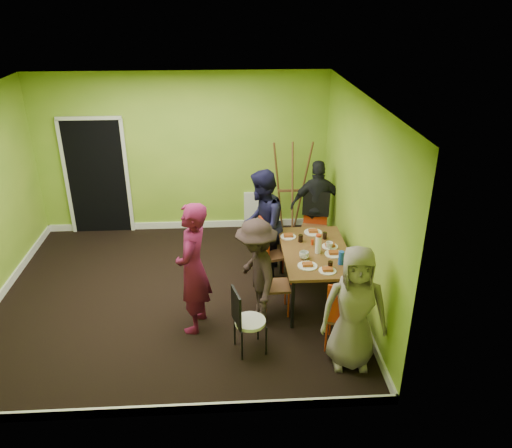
% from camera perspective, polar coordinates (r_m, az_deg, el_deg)
% --- Properties ---
extents(ground, '(5.00, 5.00, 0.00)m').
position_cam_1_polar(ground, '(7.33, -8.97, -7.99)').
color(ground, black).
rests_on(ground, ground).
extents(room_walls, '(5.04, 4.54, 2.82)m').
position_cam_1_polar(room_walls, '(6.88, -9.68, -0.89)').
color(room_walls, '#74A42A').
rests_on(room_walls, ground).
extents(dining_table, '(0.90, 1.50, 0.75)m').
position_cam_1_polar(dining_table, '(6.88, 6.80, -3.43)').
color(dining_table, black).
rests_on(dining_table, ground).
extents(chair_left_far, '(0.52, 0.52, 1.02)m').
position_cam_1_polar(chair_left_far, '(7.26, 1.74, -2.74)').
color(chair_left_far, red).
rests_on(chair_left_far, ground).
extents(chair_left_near, '(0.37, 0.37, 0.86)m').
position_cam_1_polar(chair_left_near, '(6.64, 1.69, -6.50)').
color(chair_left_near, red).
rests_on(chair_left_near, ground).
extents(chair_back_end, '(0.54, 0.59, 1.04)m').
position_cam_1_polar(chair_back_end, '(8.16, 6.83, 1.62)').
color(chair_back_end, red).
rests_on(chair_back_end, ground).
extents(chair_front_end, '(0.51, 0.51, 0.96)m').
position_cam_1_polar(chair_front_end, '(6.03, 9.94, -9.96)').
color(chair_front_end, red).
rests_on(chair_front_end, ground).
extents(chair_bentwood, '(0.42, 0.41, 0.86)m').
position_cam_1_polar(chair_bentwood, '(5.97, -1.24, -10.68)').
color(chair_bentwood, black).
rests_on(chair_bentwood, ground).
extents(easel, '(0.69, 0.64, 1.71)m').
position_cam_1_polar(easel, '(8.69, 4.05, 4.04)').
color(easel, brown).
rests_on(easel, ground).
extents(plate_near_left, '(0.23, 0.23, 0.01)m').
position_cam_1_polar(plate_near_left, '(7.18, 3.70, -1.45)').
color(plate_near_left, white).
rests_on(plate_near_left, dining_table).
extents(plate_near_right, '(0.26, 0.26, 0.01)m').
position_cam_1_polar(plate_near_right, '(6.46, 5.90, -4.79)').
color(plate_near_right, white).
rests_on(plate_near_right, dining_table).
extents(plate_far_back, '(0.26, 0.26, 0.01)m').
position_cam_1_polar(plate_far_back, '(7.34, 6.54, -0.95)').
color(plate_far_back, white).
rests_on(plate_far_back, dining_table).
extents(plate_far_front, '(0.22, 0.22, 0.01)m').
position_cam_1_polar(plate_far_front, '(6.39, 8.17, -5.31)').
color(plate_far_front, white).
rests_on(plate_far_front, dining_table).
extents(plate_wall_back, '(0.22, 0.22, 0.01)m').
position_cam_1_polar(plate_wall_back, '(6.98, 8.45, -2.55)').
color(plate_wall_back, white).
rests_on(plate_wall_back, dining_table).
extents(plate_wall_front, '(0.24, 0.24, 0.01)m').
position_cam_1_polar(plate_wall_front, '(6.79, 8.87, -3.41)').
color(plate_wall_front, white).
rests_on(plate_wall_front, dining_table).
extents(thermos, '(0.08, 0.08, 0.24)m').
position_cam_1_polar(thermos, '(6.75, 7.12, -2.35)').
color(thermos, white).
rests_on(thermos, dining_table).
extents(blue_bottle, '(0.07, 0.07, 0.18)m').
position_cam_1_polar(blue_bottle, '(6.53, 9.71, -3.83)').
color(blue_bottle, '#1747AF').
rests_on(blue_bottle, dining_table).
extents(orange_bottle, '(0.04, 0.04, 0.08)m').
position_cam_1_polar(orange_bottle, '(6.99, 6.46, -2.06)').
color(orange_bottle, red).
rests_on(orange_bottle, dining_table).
extents(glass_mid, '(0.06, 0.06, 0.11)m').
position_cam_1_polar(glass_mid, '(7.04, 5.11, -1.65)').
color(glass_mid, black).
rests_on(glass_mid, dining_table).
extents(glass_back, '(0.06, 0.06, 0.10)m').
position_cam_1_polar(glass_back, '(7.17, 7.87, -1.32)').
color(glass_back, black).
rests_on(glass_back, dining_table).
extents(glass_front, '(0.06, 0.06, 0.10)m').
position_cam_1_polar(glass_front, '(6.43, 8.48, -4.66)').
color(glass_front, black).
rests_on(glass_front, dining_table).
extents(cup_a, '(0.13, 0.13, 0.10)m').
position_cam_1_polar(cup_a, '(6.62, 5.51, -3.58)').
color(cup_a, white).
rests_on(cup_a, dining_table).
extents(cup_b, '(0.10, 0.10, 0.09)m').
position_cam_1_polar(cup_b, '(6.91, 8.38, -2.44)').
color(cup_b, white).
rests_on(cup_b, dining_table).
extents(person_standing, '(0.54, 0.70, 1.73)m').
position_cam_1_polar(person_standing, '(6.21, -7.21, -5.05)').
color(person_standing, '#5D1032').
rests_on(person_standing, ground).
extents(person_left_far, '(0.82, 0.95, 1.68)m').
position_cam_1_polar(person_left_far, '(7.32, 0.66, -0.16)').
color(person_left_far, black).
rests_on(person_left_far, ground).
extents(person_left_near, '(0.72, 1.03, 1.45)m').
position_cam_1_polar(person_left_near, '(6.34, 0.05, -5.59)').
color(person_left_near, black).
rests_on(person_left_near, ground).
extents(person_back_end, '(0.90, 0.38, 1.53)m').
position_cam_1_polar(person_back_end, '(8.26, 7.06, 2.14)').
color(person_back_end, black).
rests_on(person_back_end, ground).
extents(person_front_end, '(0.78, 0.55, 1.51)m').
position_cam_1_polar(person_front_end, '(5.74, 11.18, -9.44)').
color(person_front_end, gray).
rests_on(person_front_end, ground).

